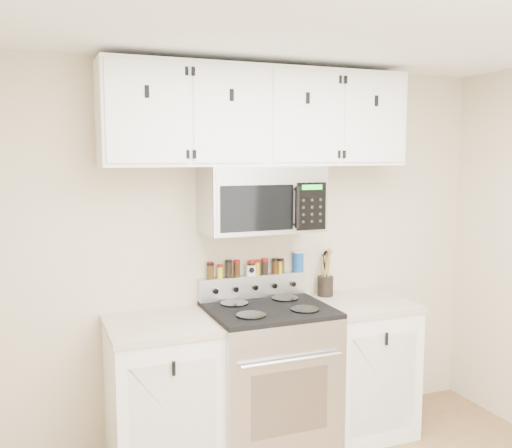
{
  "coord_description": "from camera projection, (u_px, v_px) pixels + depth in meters",
  "views": [
    {
      "loc": [
        -1.37,
        -1.83,
        1.91
      ],
      "look_at": [
        -0.08,
        1.45,
        1.48
      ],
      "focal_mm": 40.0,
      "sensor_mm": 36.0,
      "label": 1
    }
  ],
  "objects": [
    {
      "name": "base_cabinet_right",
      "position": [
        359.0,
        365.0,
        3.95
      ],
      "size": [
        0.64,
        0.62,
        0.92
      ],
      "color": "white",
      "rests_on": "floor"
    },
    {
      "name": "spice_jar_9",
      "position": [
        281.0,
        266.0,
        3.93
      ],
      "size": [
        0.04,
        0.04,
        0.1
      ],
      "color": "gold",
      "rests_on": "range"
    },
    {
      "name": "back_wall",
      "position": [
        251.0,
        253.0,
        3.88
      ],
      "size": [
        3.5,
        0.01,
        2.5
      ],
      "primitive_type": "cube",
      "color": "beige",
      "rests_on": "floor"
    },
    {
      "name": "salt_canister",
      "position": [
        298.0,
        261.0,
        3.98
      ],
      "size": [
        0.08,
        0.08,
        0.14
      ],
      "color": "#154A96",
      "rests_on": "range"
    },
    {
      "name": "spice_jar_8",
      "position": [
        275.0,
        266.0,
        3.92
      ],
      "size": [
        0.04,
        0.04,
        0.1
      ],
      "color": "#3B230E",
      "rests_on": "range"
    },
    {
      "name": "upper_cabinets",
      "position": [
        260.0,
        117.0,
        3.62
      ],
      "size": [
        2.0,
        0.35,
        0.62
      ],
      "color": "white",
      "rests_on": "back_wall"
    },
    {
      "name": "spice_jar_6",
      "position": [
        257.0,
        267.0,
        3.87
      ],
      "size": [
        0.04,
        0.04,
        0.1
      ],
      "color": "gold",
      "rests_on": "range"
    },
    {
      "name": "spice_jar_1",
      "position": [
        210.0,
        271.0,
        3.75
      ],
      "size": [
        0.05,
        0.05,
        0.11
      ],
      "color": "#402A0F",
      "rests_on": "range"
    },
    {
      "name": "microwave",
      "position": [
        262.0,
        199.0,
        3.66
      ],
      "size": [
        0.76,
        0.44,
        0.42
      ],
      "color": "#9E9EA3",
      "rests_on": "back_wall"
    },
    {
      "name": "spice_jar_3",
      "position": [
        229.0,
        268.0,
        3.79
      ],
      "size": [
        0.04,
        0.04,
        0.12
      ],
      "color": "black",
      "rests_on": "range"
    },
    {
      "name": "spice_jar_10",
      "position": [
        281.0,
        266.0,
        3.94
      ],
      "size": [
        0.04,
        0.04,
        0.09
      ],
      "color": "#443210",
      "rests_on": "range"
    },
    {
      "name": "spice_jar_0",
      "position": [
        210.0,
        270.0,
        3.75
      ],
      "size": [
        0.04,
        0.04,
        0.11
      ],
      "color": "black",
      "rests_on": "range"
    },
    {
      "name": "spice_jar_5",
      "position": [
        252.0,
        268.0,
        3.85
      ],
      "size": [
        0.05,
        0.05,
        0.1
      ],
      "color": "black",
      "rests_on": "range"
    },
    {
      "name": "range",
      "position": [
        269.0,
        377.0,
        3.68
      ],
      "size": [
        0.76,
        0.65,
        1.1
      ],
      "color": "#B7B7BA",
      "rests_on": "floor"
    },
    {
      "name": "kitchen_timer",
      "position": [
        250.0,
        270.0,
        3.85
      ],
      "size": [
        0.06,
        0.05,
        0.07
      ],
      "primitive_type": "cube",
      "rotation": [
        0.0,
        0.0,
        -0.01
      ],
      "color": "silver",
      "rests_on": "range"
    },
    {
      "name": "utensil_crock",
      "position": [
        325.0,
        284.0,
        4.02
      ],
      "size": [
        0.11,
        0.11,
        0.32
      ],
      "color": "black",
      "rests_on": "base_cabinet_right"
    },
    {
      "name": "base_cabinet_left",
      "position": [
        162.0,
        396.0,
        3.45
      ],
      "size": [
        0.64,
        0.62,
        0.92
      ],
      "color": "white",
      "rests_on": "floor"
    },
    {
      "name": "spice_jar_7",
      "position": [
        265.0,
        266.0,
        3.89
      ],
      "size": [
        0.05,
        0.05,
        0.11
      ],
      "color": "black",
      "rests_on": "range"
    },
    {
      "name": "spice_jar_4",
      "position": [
        237.0,
        268.0,
        3.82
      ],
      "size": [
        0.04,
        0.04,
        0.11
      ],
      "color": "#3A1F0E",
      "rests_on": "range"
    },
    {
      "name": "spice_jar_2",
      "position": [
        220.0,
        271.0,
        3.77
      ],
      "size": [
        0.04,
        0.04,
        0.09
      ],
      "color": "yellow",
      "rests_on": "range"
    }
  ]
}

